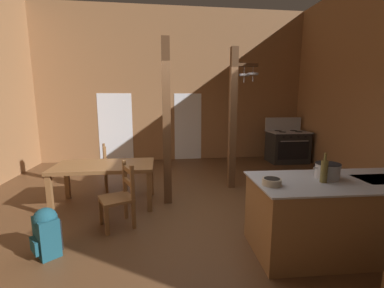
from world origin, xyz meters
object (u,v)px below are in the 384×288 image
(ladderback_chair_by_post, at_px, (112,168))
(stockpot_on_counter, at_px, (327,171))
(dining_table, at_px, (105,169))
(bottle_tall_on_counter, at_px, (324,171))
(ladderback_chair_near_window, at_px, (120,197))
(backpack, at_px, (46,231))
(mixing_bowl_on_counter, at_px, (272,182))
(kitchen_island, at_px, (339,216))
(stove_range, at_px, (287,146))

(ladderback_chair_by_post, xyz_separation_m, stockpot_on_counter, (3.02, -2.57, 0.56))
(dining_table, distance_m, bottle_tall_on_counter, 3.45)
(ladderback_chair_near_window, xyz_separation_m, ladderback_chair_by_post, (-0.39, 1.66, 0.00))
(ladderback_chair_by_post, distance_m, backpack, 2.35)
(ladderback_chair_by_post, relative_size, stockpot_on_counter, 2.64)
(ladderback_chair_near_window, relative_size, mixing_bowl_on_counter, 4.41)
(kitchen_island, height_order, stockpot_on_counter, stockpot_on_counter)
(kitchen_island, xyz_separation_m, stockpot_on_counter, (-0.15, 0.09, 0.55))
(dining_table, relative_size, mixing_bowl_on_counter, 7.93)
(stockpot_on_counter, bearing_deg, kitchen_island, -31.38)
(ladderback_chair_by_post, height_order, stockpot_on_counter, stockpot_on_counter)
(ladderback_chair_by_post, height_order, bottle_tall_on_counter, bottle_tall_on_counter)
(backpack, bearing_deg, mixing_bowl_on_counter, -9.04)
(mixing_bowl_on_counter, bearing_deg, stockpot_on_counter, 11.37)
(kitchen_island, distance_m, dining_table, 3.65)
(mixing_bowl_on_counter, bearing_deg, ladderback_chair_by_post, 129.37)
(stockpot_on_counter, distance_m, bottle_tall_on_counter, 0.21)
(ladderback_chair_near_window, bearing_deg, kitchen_island, -19.80)
(stove_range, distance_m, ladderback_chair_near_window, 5.62)
(ladderback_chair_by_post, distance_m, mixing_bowl_on_counter, 3.56)
(ladderback_chair_near_window, height_order, backpack, ladderback_chair_near_window)
(ladderback_chair_near_window, xyz_separation_m, bottle_tall_on_counter, (2.48, -1.05, 0.60))
(ladderback_chair_near_window, height_order, mixing_bowl_on_counter, mixing_bowl_on_counter)
(ladderback_chair_near_window, bearing_deg, stove_range, 38.24)
(stove_range, distance_m, backpack, 6.64)
(stove_range, xyz_separation_m, ladderback_chair_near_window, (-4.41, -3.48, -0.03))
(backpack, bearing_deg, ladderback_chair_by_post, 80.56)
(mixing_bowl_on_counter, relative_size, bottle_tall_on_counter, 0.62)
(stove_range, xyz_separation_m, mixing_bowl_on_counter, (-2.57, -4.55, 0.47))
(ladderback_chair_near_window, relative_size, stockpot_on_counter, 2.64)
(stove_range, relative_size, ladderback_chair_by_post, 1.39)
(kitchen_island, bearing_deg, ladderback_chair_near_window, 160.20)
(kitchen_island, distance_m, backpack, 3.57)
(kitchen_island, xyz_separation_m, ladderback_chair_near_window, (-2.77, 1.00, -0.00))
(kitchen_island, distance_m, ladderback_chair_by_post, 4.14)
(stove_range, distance_m, stockpot_on_counter, 4.77)
(stockpot_on_counter, bearing_deg, ladderback_chair_by_post, 139.60)
(dining_table, bearing_deg, stockpot_on_counter, -30.33)
(dining_table, bearing_deg, stove_range, 28.81)
(stockpot_on_counter, distance_m, mixing_bowl_on_counter, 0.80)
(kitchen_island, distance_m, stove_range, 4.77)
(backpack, xyz_separation_m, stockpot_on_counter, (3.40, -0.26, 0.69))
(ladderback_chair_near_window, bearing_deg, backpack, -140.15)
(kitchen_island, relative_size, bottle_tall_on_counter, 6.29)
(dining_table, relative_size, backpack, 2.87)
(mixing_bowl_on_counter, xyz_separation_m, bottle_tall_on_counter, (0.64, 0.02, 0.10))
(dining_table, bearing_deg, bottle_tall_on_counter, -33.59)
(ladderback_chair_near_window, relative_size, backpack, 1.59)
(kitchen_island, relative_size, stockpot_on_counter, 6.09)
(ladderback_chair_by_post, xyz_separation_m, mixing_bowl_on_counter, (2.24, -2.73, 0.50))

